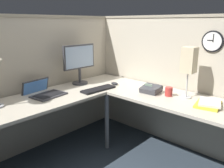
{
  "coord_description": "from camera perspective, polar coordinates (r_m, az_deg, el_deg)",
  "views": [
    {
      "loc": [
        -1.64,
        -1.59,
        1.5
      ],
      "look_at": [
        0.16,
        0.07,
        0.83
      ],
      "focal_mm": 36.55,
      "sensor_mm": 36.0,
      "label": 1
    }
  ],
  "objects": [
    {
      "name": "laptop",
      "position": [
        2.62,
        -16.9,
        -1.96
      ],
      "size": [
        0.39,
        0.42,
        0.22
      ],
      "color": "#38383D",
      "rests_on": "desk"
    },
    {
      "name": "computer_mouse",
      "position": [
        2.88,
        0.66,
        0.11
      ],
      "size": [
        0.06,
        0.1,
        0.03
      ],
      "primitive_type": "ellipsoid",
      "color": "#232326",
      "rests_on": "desk"
    },
    {
      "name": "desk",
      "position": [
        2.32,
        -2.9,
        -6.78
      ],
      "size": [
        2.35,
        2.15,
        0.73
      ],
      "color": "beige",
      "rests_on": "ground"
    },
    {
      "name": "cubicle_wall_back",
      "position": [
        2.86,
        -19.16,
        0.09
      ],
      "size": [
        2.57,
        0.12,
        1.58
      ],
      "color": "#B7AD99",
      "rests_on": "ground"
    },
    {
      "name": "office_phone",
      "position": [
        2.6,
        9.83,
        -1.36
      ],
      "size": [
        0.21,
        0.22,
        0.11
      ],
      "color": "#38383D",
      "rests_on": "desk"
    },
    {
      "name": "desk_lamp_paper",
      "position": [
        2.44,
        18.7,
        5.34
      ],
      "size": [
        0.13,
        0.13,
        0.53
      ],
      "color": "#B7BABF",
      "rests_on": "desk"
    },
    {
      "name": "cubicle_wall_right",
      "position": [
        2.93,
        14.51,
        0.79
      ],
      "size": [
        0.12,
        2.37,
        1.58
      ],
      "color": "#B7AD99",
      "rests_on": "ground"
    },
    {
      "name": "ground_plane",
      "position": [
        2.73,
        -1.16,
        -18.01
      ],
      "size": [
        6.8,
        6.8,
        0.0
      ],
      "primitive_type": "plane",
      "color": "#2D3842"
    },
    {
      "name": "coffee_mug",
      "position": [
        2.52,
        14.0,
        -1.87
      ],
      "size": [
        0.08,
        0.08,
        0.1
      ],
      "primitive_type": "cylinder",
      "color": "#B2332D",
      "rests_on": "desk"
    },
    {
      "name": "keyboard",
      "position": [
        2.67,
        -3.44,
        -1.3
      ],
      "size": [
        0.44,
        0.17,
        0.02
      ],
      "primitive_type": "cube",
      "rotation": [
        0.0,
        0.0,
        -0.06
      ],
      "color": "black",
      "rests_on": "desk"
    },
    {
      "name": "monitor",
      "position": [
        2.91,
        -8.17,
        5.66
      ],
      "size": [
        0.46,
        0.2,
        0.5
      ],
      "color": "#38383D",
      "rests_on": "desk"
    },
    {
      "name": "book_stack",
      "position": [
        2.36,
        23.03,
        -4.53
      ],
      "size": [
        0.32,
        0.27,
        0.04
      ],
      "color": "yellow",
      "rests_on": "desk"
    },
    {
      "name": "wall_clock",
      "position": [
        2.61,
        23.87,
        9.73
      ],
      "size": [
        0.04,
        0.22,
        0.22
      ],
      "color": "black"
    }
  ]
}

